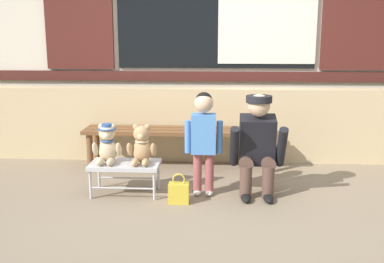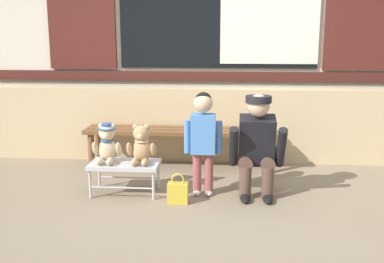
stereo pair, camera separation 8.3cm
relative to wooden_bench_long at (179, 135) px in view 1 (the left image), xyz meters
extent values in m
plane|color=#84725B|center=(0.39, -1.06, -0.37)|extent=(60.00, 60.00, 0.00)
cube|color=tan|center=(0.39, 0.37, 0.05)|extent=(7.02, 0.25, 0.85)
cube|color=beige|center=(0.39, 0.89, 1.46)|extent=(7.16, 0.20, 3.67)
cube|color=#471E19|center=(0.39, 0.77, 0.58)|extent=(6.59, 0.04, 0.12)
cube|color=black|center=(0.39, 0.78, 1.38)|extent=(2.40, 0.03, 1.40)
cube|color=silver|center=(1.00, 0.76, 1.38)|extent=(1.17, 0.02, 1.29)
cube|color=#4C1E19|center=(-1.29, 0.77, 1.38)|extent=(0.84, 0.05, 1.43)
cube|color=#4C1E19|center=(2.07, 0.77, 1.38)|extent=(0.84, 0.05, 1.43)
cube|color=brown|center=(0.00, -0.14, 0.05)|extent=(2.10, 0.11, 0.04)
cube|color=brown|center=(0.00, 0.00, 0.05)|extent=(2.10, 0.11, 0.04)
cube|color=brown|center=(0.00, 0.14, 0.05)|extent=(2.10, 0.11, 0.04)
cylinder|color=brown|center=(-0.97, -0.14, -0.17)|extent=(0.07, 0.07, 0.40)
cylinder|color=brown|center=(-0.97, 0.14, -0.17)|extent=(0.07, 0.07, 0.40)
cylinder|color=brown|center=(0.97, -0.14, -0.17)|extent=(0.07, 0.07, 0.40)
cylinder|color=brown|center=(0.97, 0.14, -0.17)|extent=(0.07, 0.07, 0.40)
cube|color=#BCBCC1|center=(-0.43, -0.88, -0.09)|extent=(0.64, 0.36, 0.04)
cylinder|color=#BCBCC1|center=(-0.72, -1.03, -0.24)|extent=(0.02, 0.02, 0.26)
cylinder|color=#BCBCC1|center=(-0.72, -0.73, -0.24)|extent=(0.02, 0.02, 0.26)
cylinder|color=#BCBCC1|center=(-0.14, -1.03, -0.24)|extent=(0.02, 0.02, 0.26)
cylinder|color=#BCBCC1|center=(-0.14, -0.73, -0.24)|extent=(0.02, 0.02, 0.26)
cylinder|color=#BCBCC1|center=(-0.43, -1.03, -0.27)|extent=(0.58, 0.02, 0.02)
cylinder|color=#BCBCC1|center=(-0.43, -0.73, -0.27)|extent=(0.58, 0.02, 0.02)
ellipsoid|color=#CCB289|center=(-0.59, -0.86, 0.04)|extent=(0.17, 0.14, 0.22)
sphere|color=#CCB289|center=(-0.59, -0.87, 0.20)|extent=(0.15, 0.15, 0.15)
sphere|color=#FFEEBB|center=(-0.59, -0.93, 0.19)|extent=(0.06, 0.06, 0.06)
sphere|color=#CCB289|center=(-0.64, -0.86, 0.26)|extent=(0.06, 0.06, 0.06)
ellipsoid|color=#CCB289|center=(-0.70, -0.89, 0.06)|extent=(0.06, 0.11, 0.16)
ellipsoid|color=#CCB289|center=(-0.64, -0.98, -0.04)|extent=(0.06, 0.15, 0.06)
sphere|color=#CCB289|center=(-0.54, -0.86, 0.26)|extent=(0.06, 0.06, 0.06)
ellipsoid|color=#CCB289|center=(-0.48, -0.89, 0.06)|extent=(0.06, 0.11, 0.16)
ellipsoid|color=#CCB289|center=(-0.54, -0.98, -0.04)|extent=(0.06, 0.15, 0.06)
torus|color=#335699|center=(-0.59, -0.87, 0.13)|extent=(0.13, 0.13, 0.02)
cylinder|color=#335699|center=(-0.59, -0.87, 0.24)|extent=(0.17, 0.17, 0.01)
cylinder|color=#335699|center=(-0.59, -0.87, 0.27)|extent=(0.10, 0.10, 0.04)
ellipsoid|color=tan|center=(-0.27, -0.86, 0.04)|extent=(0.17, 0.14, 0.22)
sphere|color=tan|center=(-0.27, -0.87, 0.20)|extent=(0.15, 0.15, 0.15)
sphere|color=#F4C188|center=(-0.27, -0.93, 0.19)|extent=(0.06, 0.06, 0.06)
sphere|color=tan|center=(-0.32, -0.86, 0.26)|extent=(0.06, 0.06, 0.06)
ellipsoid|color=tan|center=(-0.38, -0.89, 0.06)|extent=(0.06, 0.11, 0.16)
ellipsoid|color=tan|center=(-0.32, -0.98, -0.04)|extent=(0.06, 0.15, 0.06)
sphere|color=tan|center=(-0.22, -0.86, 0.26)|extent=(0.06, 0.06, 0.06)
ellipsoid|color=tan|center=(-0.16, -0.89, 0.06)|extent=(0.06, 0.11, 0.16)
ellipsoid|color=tan|center=(-0.22, -0.98, -0.04)|extent=(0.06, 0.15, 0.06)
torus|color=beige|center=(-0.27, -0.87, 0.13)|extent=(0.13, 0.13, 0.02)
cylinder|color=#994C4C|center=(0.24, -0.86, -0.15)|extent=(0.08, 0.08, 0.36)
ellipsoid|color=silver|center=(0.24, -0.88, -0.35)|extent=(0.07, 0.12, 0.05)
cylinder|color=#994C4C|center=(0.35, -0.86, -0.15)|extent=(0.08, 0.08, 0.36)
ellipsoid|color=silver|center=(0.35, -0.88, -0.35)|extent=(0.07, 0.12, 0.05)
cube|color=#4C84CC|center=(0.30, -0.86, 0.21)|extent=(0.22, 0.15, 0.36)
cylinder|color=#4C84CC|center=(0.15, -0.86, 0.18)|extent=(0.06, 0.06, 0.30)
cylinder|color=#4C84CC|center=(0.44, -0.86, 0.18)|extent=(0.06, 0.06, 0.30)
sphere|color=#DBB28E|center=(0.30, -0.86, 0.49)|extent=(0.17, 0.17, 0.17)
sphere|color=black|center=(0.30, -0.85, 0.51)|extent=(0.16, 0.16, 0.16)
cylinder|color=brown|center=(0.68, -0.93, -0.22)|extent=(0.11, 0.11, 0.30)
cylinder|color=brown|center=(0.68, -0.79, -0.05)|extent=(0.13, 0.32, 0.13)
ellipsoid|color=black|center=(0.68, -1.01, -0.34)|extent=(0.09, 0.20, 0.06)
cylinder|color=brown|center=(0.88, -0.93, -0.22)|extent=(0.11, 0.11, 0.30)
cylinder|color=brown|center=(0.88, -0.79, -0.05)|extent=(0.13, 0.32, 0.13)
ellipsoid|color=black|center=(0.88, -1.01, -0.34)|extent=(0.09, 0.20, 0.06)
cube|color=black|center=(0.78, -0.82, 0.15)|extent=(0.32, 0.30, 0.47)
cylinder|color=black|center=(0.57, -0.92, 0.11)|extent=(0.08, 0.28, 0.40)
cylinder|color=black|center=(0.99, -0.92, 0.11)|extent=(0.08, 0.28, 0.40)
sphere|color=#DBB28E|center=(0.78, -0.89, 0.48)|extent=(0.20, 0.20, 0.20)
cylinder|color=black|center=(0.78, -0.89, 0.53)|extent=(0.23, 0.23, 0.06)
cube|color=brown|center=(0.97, -0.73, 0.01)|extent=(0.10, 0.22, 0.16)
cube|color=gold|center=(0.09, -1.09, -0.28)|extent=(0.18, 0.11, 0.18)
torus|color=gold|center=(0.09, -1.09, -0.16)|extent=(0.11, 0.01, 0.11)
camera|label=1|loc=(0.43, -4.92, 1.10)|focal=42.92mm
camera|label=2|loc=(0.52, -4.91, 1.10)|focal=42.92mm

